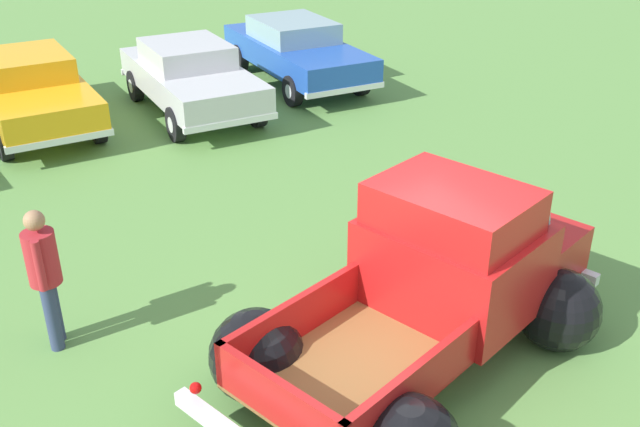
{
  "coord_description": "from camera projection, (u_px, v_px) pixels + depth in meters",
  "views": [
    {
      "loc": [
        -4.05,
        -4.62,
        4.93
      ],
      "look_at": [
        0.0,
        1.81,
        1.05
      ],
      "focal_mm": 40.39,
      "sensor_mm": 36.0,
      "label": 1
    }
  ],
  "objects": [
    {
      "name": "ground_plane",
      "position": [
        411.0,
        367.0,
        7.65
      ],
      "size": [
        80.0,
        80.0,
        0.0
      ],
      "primitive_type": "plane",
      "color": "#609347"
    },
    {
      "name": "vintage_pickup_truck",
      "position": [
        437.0,
        292.0,
        7.56
      ],
      "size": [
        4.96,
        3.64,
        1.96
      ],
      "rotation": [
        0.0,
        0.0,
        0.26
      ],
      "color": "black",
      "rests_on": "ground"
    },
    {
      "name": "show_car_1",
      "position": [
        31.0,
        88.0,
        13.91
      ],
      "size": [
        1.96,
        4.59,
        1.43
      ],
      "rotation": [
        0.0,
        0.0,
        -1.6
      ],
      "color": "black",
      "rests_on": "ground"
    },
    {
      "name": "show_car_2",
      "position": [
        191.0,
        76.0,
        14.67
      ],
      "size": [
        2.12,
        4.46,
        1.43
      ],
      "rotation": [
        0.0,
        0.0,
        -1.64
      ],
      "color": "black",
      "rests_on": "ground"
    },
    {
      "name": "show_car_3",
      "position": [
        296.0,
        49.0,
        16.6
      ],
      "size": [
        2.22,
        4.84,
        1.43
      ],
      "rotation": [
        0.0,
        0.0,
        -1.65
      ],
      "color": "black",
      "rests_on": "ground"
    },
    {
      "name": "spectator_0",
      "position": [
        44.0,
        271.0,
        7.59
      ],
      "size": [
        0.43,
        0.53,
        1.65
      ],
      "rotation": [
        0.0,
        0.0,
        2.82
      ],
      "color": "navy",
      "rests_on": "ground"
    }
  ]
}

